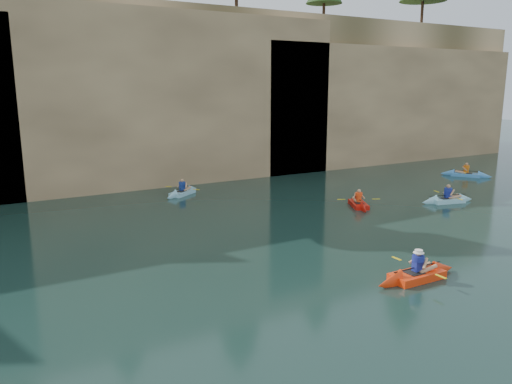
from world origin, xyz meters
TOP-DOWN VIEW (x-y plane):
  - ground at (0.00, 0.00)m, footprint 160.00×160.00m
  - cliff at (0.00, 30.00)m, footprint 70.00×16.00m
  - cliff_slab_center at (2.00, 22.60)m, footprint 24.00×2.40m
  - cliff_slab_east at (22.00, 22.60)m, footprint 26.00×2.40m
  - sea_cave_center at (-4.00, 21.95)m, footprint 3.50×1.00m
  - sea_cave_east at (10.00, 21.95)m, footprint 5.00×1.00m
  - main_kayaker at (3.21, 2.44)m, footprint 3.48×2.36m
  - kayaker_ltblue_near at (13.39, 9.60)m, footprint 3.33×2.45m
  - kayaker_red_far at (8.48, 11.39)m, footprint 2.12×3.18m
  - kayaker_ltblue_mid at (1.30, 18.91)m, footprint 3.02×2.41m
  - kayaker_blue_east at (21.28, 14.50)m, footprint 2.55×3.30m

SIDE VIEW (x-z plane):
  - ground at x=0.00m, z-range 0.00..0.00m
  - kayaker_red_far at x=8.48m, z-range -0.44..0.73m
  - kayaker_ltblue_mid at x=1.30m, z-range -0.45..0.75m
  - kayaker_blue_east at x=21.28m, z-range -0.47..0.77m
  - kayaker_ltblue_near at x=13.39m, z-range -0.48..0.80m
  - main_kayaker at x=3.21m, z-range -0.47..0.82m
  - sea_cave_center at x=-4.00m, z-range 0.00..3.20m
  - sea_cave_east at x=10.00m, z-range 0.00..4.50m
  - cliff_slab_east at x=22.00m, z-range 0.00..9.84m
  - cliff_slab_center at x=2.00m, z-range 0.00..11.40m
  - cliff at x=0.00m, z-range 0.00..12.00m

